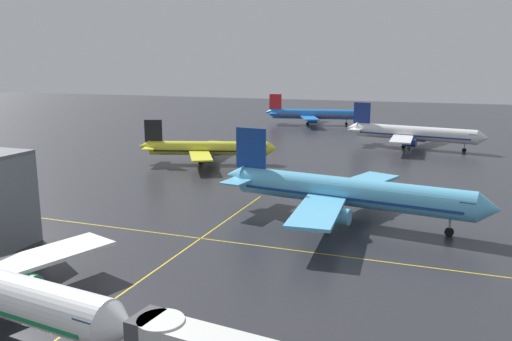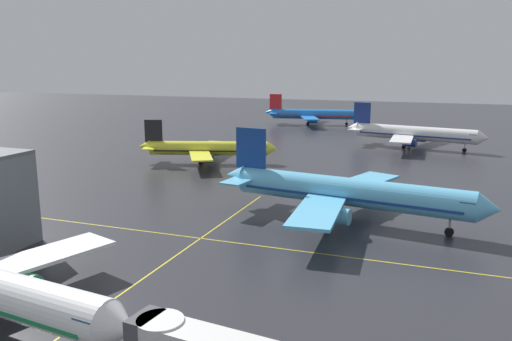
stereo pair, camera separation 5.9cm
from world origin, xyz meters
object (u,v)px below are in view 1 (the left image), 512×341
at_px(airliner_second_row, 345,192).
at_px(airliner_far_right_stand, 312,114).
at_px(airliner_third_row, 207,148).
at_px(airliner_far_left_stand, 412,133).

bearing_deg(airliner_second_row, airliner_far_right_stand, 106.52).
relative_size(airliner_third_row, airliner_far_right_stand, 0.88).
bearing_deg(airliner_third_row, airliner_second_row, -41.15).
xyz_separation_m(airliner_third_row, airliner_far_left_stand, (43.60, 39.36, 0.62)).
xyz_separation_m(airliner_far_left_stand, airliner_far_right_stand, (-39.62, 44.31, -0.20)).
relative_size(airliner_second_row, airliner_third_row, 1.31).
bearing_deg(airliner_second_row, airliner_third_row, 138.85).
distance_m(airliner_far_left_stand, airliner_far_right_stand, 59.44).
bearing_deg(airliner_far_left_stand, airliner_third_row, -137.92).
bearing_deg(airliner_far_left_stand, airliner_far_right_stand, 131.80).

